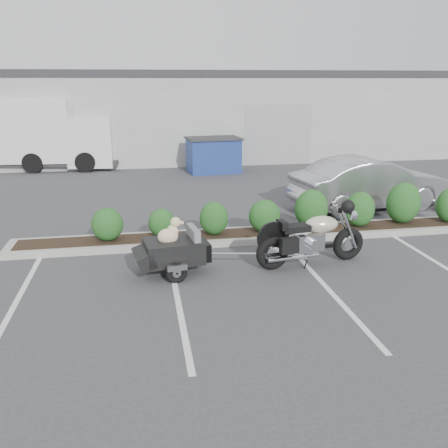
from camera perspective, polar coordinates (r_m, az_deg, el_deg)
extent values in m
plane|color=#38383A|center=(9.15, 3.45, -6.27)|extent=(90.00, 90.00, 0.00)
cube|color=#9E9E93|center=(11.36, 5.78, -1.23)|extent=(12.00, 1.00, 0.15)
cube|color=#9EA099|center=(25.30, -5.70, 13.24)|extent=(26.00, 10.00, 4.00)
torus|color=black|center=(9.39, 5.87, -3.48)|extent=(0.71, 0.27, 0.69)
torus|color=black|center=(10.18, 14.69, -2.32)|extent=(0.71, 0.27, 0.69)
cylinder|color=silver|center=(9.39, 5.87, -3.48)|extent=(0.30, 0.16, 0.29)
cylinder|color=silver|center=(10.18, 14.69, -2.32)|extent=(0.26, 0.14, 0.25)
cylinder|color=silver|center=(9.94, 14.82, -0.47)|extent=(0.45, 0.12, 0.92)
cylinder|color=silver|center=(10.11, 14.19, -0.13)|extent=(0.45, 0.12, 0.92)
cylinder|color=silver|center=(9.83, 13.86, 1.80)|extent=(0.14, 0.72, 0.04)
cylinder|color=silver|center=(10.03, 15.20, 1.01)|extent=(0.15, 0.20, 0.19)
sphere|color=black|center=(9.52, 14.68, 2.03)|extent=(0.31, 0.31, 0.27)
cube|color=silver|center=(9.67, 10.10, -2.07)|extent=(0.61, 0.43, 0.35)
cube|color=black|center=(9.76, 10.60, -2.75)|extent=(0.94, 0.24, 0.08)
ellipsoid|color=beige|center=(9.70, 11.66, -0.04)|extent=(0.73, 0.48, 0.34)
cube|color=black|center=(9.43, 8.54, -0.49)|extent=(0.61, 0.39, 0.12)
cube|color=black|center=(9.28, 7.02, -0.11)|extent=(0.17, 0.33, 0.17)
cylinder|color=silver|center=(9.40, 8.34, -4.00)|extent=(1.09, 0.25, 0.09)
cylinder|color=silver|center=(9.72, 7.36, -3.27)|extent=(1.09, 0.25, 0.09)
cube|color=black|center=(9.15, 7.84, -2.58)|extent=(0.37, 0.19, 0.31)
cube|color=black|center=(9.14, -6.06, -3.23)|extent=(1.18, 0.89, 0.43)
cube|color=slate|center=(9.13, -3.71, -1.33)|extent=(0.22, 0.65, 0.31)
cube|color=slate|center=(9.11, -5.76, -2.56)|extent=(0.81, 0.74, 0.04)
cube|color=black|center=(9.07, -9.57, -4.03)|extent=(0.49, 0.79, 0.38)
cube|color=black|center=(9.29, -2.55, -3.16)|extent=(0.28, 0.54, 0.35)
torus|color=black|center=(8.83, -5.72, -5.90)|extent=(0.42, 0.17, 0.40)
torus|color=black|center=(9.62, -6.88, -3.97)|extent=(0.42, 0.17, 0.40)
cube|color=silver|center=(8.74, -5.66, -5.27)|extent=(0.38, 0.14, 0.10)
cube|color=silver|center=(9.63, -6.97, -3.18)|extent=(0.38, 0.14, 0.10)
cylinder|color=black|center=(9.23, -6.32, -4.89)|extent=(0.18, 0.93, 0.04)
cylinder|color=silver|center=(9.38, -1.09, -3.41)|extent=(0.62, 0.13, 0.04)
ellipsoid|color=beige|center=(9.03, -6.77, -1.51)|extent=(0.42, 0.32, 0.31)
ellipsoid|color=beige|center=(9.03, -6.21, -0.95)|extent=(0.25, 0.24, 0.29)
sphere|color=beige|center=(8.98, -5.86, 0.21)|extent=(0.22, 0.22, 0.20)
ellipsoid|color=beige|center=(9.01, -5.28, 0.14)|extent=(0.16, 0.10, 0.07)
sphere|color=black|center=(9.02, -4.90, 0.18)|extent=(0.04, 0.04, 0.04)
ellipsoid|color=beige|center=(8.92, -6.05, 0.22)|extent=(0.06, 0.05, 0.11)
ellipsoid|color=beige|center=(9.02, -6.20, 0.41)|extent=(0.06, 0.05, 0.11)
cylinder|color=beige|center=(9.04, -5.90, -2.24)|extent=(0.05, 0.05, 0.12)
cylinder|color=beige|center=(9.15, -6.07, -1.99)|extent=(0.05, 0.05, 0.12)
imported|color=#B1B0B7|center=(14.30, 17.11, 4.68)|extent=(4.74, 2.31, 1.50)
cube|color=navy|center=(19.34, -1.27, 8.23)|extent=(2.13, 1.53, 1.34)
cube|color=#2D2D30|center=(19.25, -1.28, 10.26)|extent=(2.25, 1.65, 0.07)
cube|color=silver|center=(21.00, -15.52, 9.57)|extent=(1.97, 2.21, 1.98)
cube|color=black|center=(21.04, -15.46, 8.85)|extent=(0.21, 1.71, 0.90)
cube|color=silver|center=(21.61, -23.04, 10.37)|extent=(4.31, 2.50, 2.52)
cube|color=#2D2D30|center=(21.57, -20.81, 7.09)|extent=(6.45, 2.50, 0.18)
cylinder|color=black|center=(20.17, -16.34, 7.15)|extent=(0.83, 0.32, 0.81)
cylinder|color=black|center=(22.09, -15.41, 8.03)|extent=(0.83, 0.32, 0.81)
cylinder|color=black|center=(20.66, -22.02, 6.82)|extent=(0.83, 0.32, 0.81)
cylinder|color=black|center=(22.55, -20.64, 7.72)|extent=(0.83, 0.32, 0.81)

